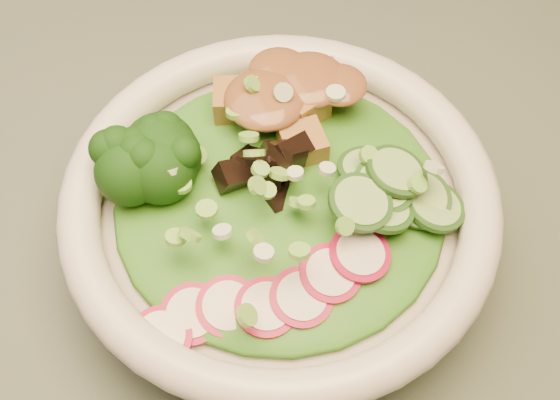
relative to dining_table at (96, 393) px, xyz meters
name	(u,v)px	position (x,y,z in m)	size (l,w,h in m)	color
dining_table	(96,393)	(0.00, 0.00, 0.00)	(1.20, 0.80, 0.75)	black
salad_bowl	(280,217)	(0.15, 0.01, 0.15)	(0.26, 0.26, 0.07)	silver
lettuce_bed	(280,199)	(0.15, 0.01, 0.17)	(0.20, 0.20, 0.02)	#215E13
broccoli_florets	(175,184)	(0.09, 0.03, 0.19)	(0.08, 0.07, 0.04)	black
radish_slices	(281,295)	(0.13, -0.05, 0.18)	(0.11, 0.04, 0.02)	maroon
cucumber_slices	(389,193)	(0.21, -0.01, 0.18)	(0.07, 0.07, 0.04)	#9BC56D
mushroom_heap	(281,170)	(0.15, 0.02, 0.19)	(0.07, 0.07, 0.04)	black
tofu_cubes	(286,107)	(0.17, 0.07, 0.18)	(0.09, 0.06, 0.04)	olive
peanut_sauce	(286,93)	(0.17, 0.07, 0.20)	(0.07, 0.05, 0.02)	brown
scallion_garnish	(280,177)	(0.15, 0.01, 0.20)	(0.19, 0.19, 0.02)	#74B941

